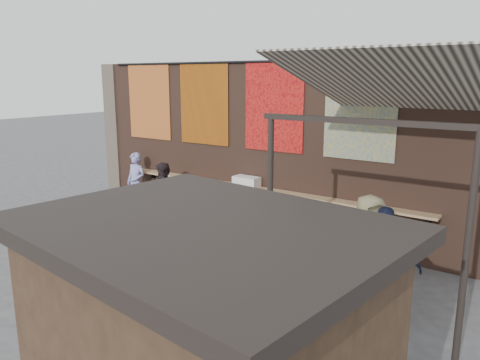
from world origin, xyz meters
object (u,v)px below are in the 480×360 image
at_px(shopper_navy, 383,266).
at_px(scooter_stool_1, 182,209).
at_px(scooter_stool_0, 166,204).
at_px(scooter_stool_2, 200,210).
at_px(scooter_stool_6, 278,228).
at_px(scooter_stool_7, 302,232).
at_px(scooter_stool_8, 325,236).
at_px(shelf_box, 247,182).
at_px(diner_left, 136,183).
at_px(scooter_stool_3, 219,217).
at_px(shopper_grey, 384,305).
at_px(scooter_stool_5, 258,222).
at_px(diner_right, 165,195).
at_px(scooter_stool_4, 238,221).
at_px(shopper_tan, 368,248).
at_px(scooter_stool_9, 350,242).

bearing_deg(shopper_navy, scooter_stool_1, -34.76).
relative_size(scooter_stool_0, scooter_stool_2, 1.00).
height_order(scooter_stool_0, scooter_stool_6, scooter_stool_0).
bearing_deg(scooter_stool_7, scooter_stool_8, 4.44).
relative_size(shelf_box, scooter_stool_2, 0.74).
distance_m(scooter_stool_6, diner_left, 4.48).
distance_m(scooter_stool_3, shopper_grey, 5.85).
relative_size(scooter_stool_2, shopper_grey, 0.52).
bearing_deg(scooter_stool_5, scooter_stool_0, -179.23).
relative_size(scooter_stool_7, diner_right, 0.55).
distance_m(scooter_stool_4, scooter_stool_5, 0.54).
xyz_separation_m(shopper_grey, shopper_tan, (-0.81, 1.64, 0.09)).
height_order(shelf_box, shopper_grey, shopper_grey).
xyz_separation_m(scooter_stool_6, diner_right, (-2.97, -0.47, 0.43)).
height_order(scooter_stool_1, scooter_stool_5, scooter_stool_5).
bearing_deg(scooter_stool_4, scooter_stool_7, -1.82).
xyz_separation_m(scooter_stool_0, shopper_tan, (5.90, -1.41, 0.50)).
relative_size(scooter_stool_2, scooter_stool_6, 1.10).
xyz_separation_m(scooter_stool_4, shopper_navy, (4.09, -2.08, 0.58)).
bearing_deg(scooter_stool_8, scooter_stool_7, -175.56).
height_order(shelf_box, diner_right, diner_right).
bearing_deg(shopper_navy, scooter_stool_6, -50.01).
xyz_separation_m(diner_left, shopper_tan, (7.01, -1.41, 0.07)).
bearing_deg(scooter_stool_3, scooter_stool_6, 1.76).
bearing_deg(scooter_stool_8, scooter_stool_0, -179.73).
relative_size(scooter_stool_8, diner_left, 0.52).
bearing_deg(diner_right, scooter_stool_4, 6.26).
bearing_deg(scooter_stool_2, shopper_navy, -21.72).
xyz_separation_m(scooter_stool_1, shopper_tan, (5.34, -1.40, 0.54)).
distance_m(scooter_stool_9, diner_right, 4.70).
relative_size(shelf_box, shopper_navy, 0.34).
relative_size(scooter_stool_1, scooter_stool_2, 0.89).
relative_size(scooter_stool_3, scooter_stool_5, 0.85).
distance_m(shelf_box, shopper_grey, 5.54).
xyz_separation_m(diner_right, shopper_navy, (5.99, -1.61, 0.12)).
bearing_deg(scooter_stool_6, scooter_stool_9, -0.08).
height_order(scooter_stool_3, scooter_stool_5, scooter_stool_5).
bearing_deg(scooter_stool_5, shopper_grey, -38.39).
bearing_deg(scooter_stool_9, shopper_tan, -58.91).
height_order(scooter_stool_4, scooter_stool_7, scooter_stool_7).
bearing_deg(shelf_box, shopper_tan, -25.55).
relative_size(scooter_stool_4, scooter_stool_8, 0.83).
bearing_deg(scooter_stool_2, scooter_stool_7, -1.39).
height_order(scooter_stool_5, diner_right, diner_right).
xyz_separation_m(scooter_stool_3, scooter_stool_6, (1.62, 0.05, 0.02)).
xyz_separation_m(scooter_stool_3, scooter_stool_9, (3.30, 0.05, 0.05)).
relative_size(scooter_stool_6, shopper_tan, 0.43).
distance_m(shelf_box, scooter_stool_3, 1.12).
height_order(scooter_stool_1, scooter_stool_9, scooter_stool_9).
xyz_separation_m(scooter_stool_5, shopper_navy, (3.55, -2.08, 0.51)).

